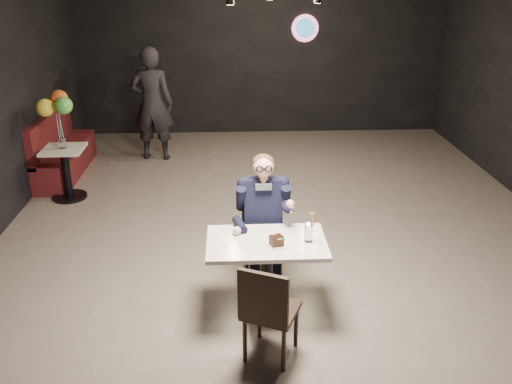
{
  "coord_description": "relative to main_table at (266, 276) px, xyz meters",
  "views": [
    {
      "loc": [
        -0.62,
        -5.99,
        3.1
      ],
      "look_at": [
        -0.38,
        -0.98,
        0.99
      ],
      "focal_mm": 38.0,
      "sensor_mm": 36.0,
      "label": 1
    }
  ],
  "objects": [
    {
      "name": "floor",
      "position": [
        0.31,
        1.58,
        -0.38
      ],
      "size": [
        9.0,
        9.0,
        0.0
      ],
      "primitive_type": "plane",
      "color": "slate",
      "rests_on": "ground"
    },
    {
      "name": "wall_sign",
      "position": [
        1.11,
        6.05,
        1.62
      ],
      "size": [
        0.5,
        0.06,
        0.5
      ],
      "primitive_type": null,
      "color": "pink",
      "rests_on": "floor"
    },
    {
      "name": "main_table",
      "position": [
        0.0,
        0.0,
        0.0
      ],
      "size": [
        1.1,
        0.7,
        0.75
      ],
      "primitive_type": "cube",
      "color": "silver",
      "rests_on": "floor"
    },
    {
      "name": "chair_far",
      "position": [
        -0.0,
        0.55,
        0.09
      ],
      "size": [
        0.42,
        0.46,
        0.92
      ],
      "primitive_type": "cube",
      "color": "black",
      "rests_on": "floor"
    },
    {
      "name": "chair_near",
      "position": [
        -0.0,
        -0.64,
        0.09
      ],
      "size": [
        0.57,
        0.59,
        0.92
      ],
      "primitive_type": "cube",
      "rotation": [
        0.0,
        0.0,
        -0.42
      ],
      "color": "black",
      "rests_on": "floor"
    },
    {
      "name": "seated_man",
      "position": [
        -0.0,
        0.55,
        0.34
      ],
      "size": [
        0.6,
        0.8,
        1.44
      ],
      "primitive_type": "cube",
      "color": "black",
      "rests_on": "floor"
    },
    {
      "name": "dessert_plate",
      "position": [
        0.09,
        -0.08,
        0.38
      ],
      "size": [
        0.2,
        0.2,
        0.01
      ],
      "primitive_type": "cylinder",
      "color": "white",
      "rests_on": "main_table"
    },
    {
      "name": "cake_slice",
      "position": [
        0.08,
        -0.1,
        0.43
      ],
      "size": [
        0.14,
        0.12,
        0.08
      ],
      "primitive_type": "cube",
      "rotation": [
        0.0,
        0.0,
        0.35
      ],
      "color": "black",
      "rests_on": "dessert_plate"
    },
    {
      "name": "mint_leaf",
      "position": [
        0.11,
        -0.13,
        0.47
      ],
      "size": [
        0.07,
        0.04,
        0.01
      ],
      "primitive_type": "ellipsoid",
      "color": "green",
      "rests_on": "cake_slice"
    },
    {
      "name": "sundae_glass",
      "position": [
        0.38,
        -0.02,
        0.46
      ],
      "size": [
        0.08,
        0.08,
        0.17
      ],
      "primitive_type": "cylinder",
      "color": "silver",
      "rests_on": "main_table"
    },
    {
      "name": "wafer_cone",
      "position": [
        0.41,
        -0.06,
        0.61
      ],
      "size": [
        0.07,
        0.07,
        0.12
      ],
      "primitive_type": "cone",
      "rotation": [
        0.0,
        0.0,
        0.26
      ],
      "color": "tan",
      "rests_on": "sundae_glass"
    },
    {
      "name": "booth_bench",
      "position": [
        -2.94,
        3.86,
        0.11
      ],
      "size": [
        0.49,
        1.95,
        0.98
      ],
      "primitive_type": "cube",
      "color": "#4D1310",
      "rests_on": "floor"
    },
    {
      "name": "side_table",
      "position": [
        -2.64,
        2.86,
        -0.03
      ],
      "size": [
        0.55,
        0.55,
        0.69
      ],
      "primitive_type": "cube",
      "color": "silver",
      "rests_on": "floor"
    },
    {
      "name": "balloon_vase",
      "position": [
        -2.64,
        2.86,
        0.45
      ],
      "size": [
        0.1,
        0.1,
        0.15
      ],
      "primitive_type": "cylinder",
      "color": "silver",
      "rests_on": "side_table"
    },
    {
      "name": "balloon_bunch",
      "position": [
        -2.64,
        2.86,
        0.88
      ],
      "size": [
        0.43,
        0.43,
        0.71
      ],
      "primitive_type": "cube",
      "color": "yellow",
      "rests_on": "balloon_vase"
    },
    {
      "name": "passerby",
      "position": [
        -1.61,
        4.55,
        0.57
      ],
      "size": [
        0.73,
        0.51,
        1.9
      ],
      "primitive_type": "imported",
      "rotation": [
        0.0,
        0.0,
        3.05
      ],
      "color": "black",
      "rests_on": "floor"
    }
  ]
}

